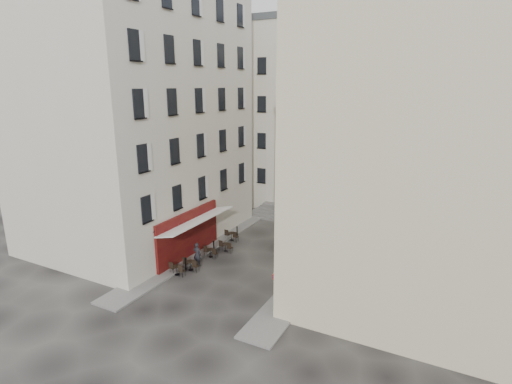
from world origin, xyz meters
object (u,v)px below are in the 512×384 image
Objects in this scene: no_parking_sign at (276,284)px; bistro_table_a at (177,269)px; pedestrian at (197,254)px; bistro_table_b at (191,264)px.

no_parking_sign is 7.81m from bistro_table_a.
bistro_table_b is at bearing 93.86° from pedestrian.
no_parking_sign reaches higher than bistro_table_a.
no_parking_sign is 1.39× the size of pedestrian.
bistro_table_a is 1.06m from bistro_table_b.
no_parking_sign is at bearing -7.32° from bistro_table_a.
bistro_table_b reaches higher than bistro_table_a.
bistro_table_a is at bearing 78.87° from pedestrian.
no_parking_sign is 7.90m from pedestrian.
bistro_table_b is (-7.26, 1.97, -1.22)m from no_parking_sign.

